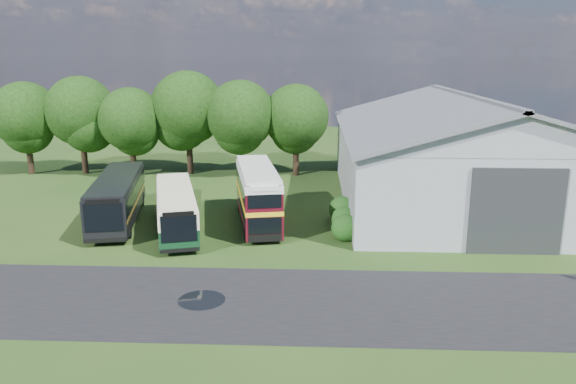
{
  "coord_description": "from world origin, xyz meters",
  "views": [
    {
      "loc": [
        3.58,
        -26.78,
        11.15
      ],
      "look_at": [
        2.01,
        8.0,
        2.49
      ],
      "focal_mm": 35.0,
      "sensor_mm": 36.0,
      "label": 1
    }
  ],
  "objects_px": {
    "storage_shed": "(463,147)",
    "bus_maroon_double": "(258,196)",
    "bus_dark_single": "(118,198)",
    "bus_green_single": "(176,209)"
  },
  "relations": [
    {
      "from": "storage_shed",
      "to": "bus_maroon_double",
      "type": "height_order",
      "value": "storage_shed"
    },
    {
      "from": "storage_shed",
      "to": "bus_maroon_double",
      "type": "xyz_separation_m",
      "value": [
        -15.05,
        -6.92,
        -2.23
      ]
    },
    {
      "from": "storage_shed",
      "to": "bus_green_single",
      "type": "distance_m",
      "value": 22.07
    },
    {
      "from": "bus_maroon_double",
      "to": "bus_dark_single",
      "type": "xyz_separation_m",
      "value": [
        -9.54,
        0.28,
        -0.31
      ]
    },
    {
      "from": "bus_dark_single",
      "to": "bus_green_single",
      "type": "bearing_deg",
      "value": -34.92
    },
    {
      "from": "storage_shed",
      "to": "bus_dark_single",
      "type": "distance_m",
      "value": 25.6
    },
    {
      "from": "bus_green_single",
      "to": "bus_dark_single",
      "type": "relative_size",
      "value": 0.9
    },
    {
      "from": "bus_green_single",
      "to": "bus_dark_single",
      "type": "xyz_separation_m",
      "value": [
        -4.45,
        1.97,
        0.16
      ]
    },
    {
      "from": "bus_green_single",
      "to": "bus_dark_single",
      "type": "distance_m",
      "value": 4.87
    },
    {
      "from": "storage_shed",
      "to": "bus_dark_single",
      "type": "relative_size",
      "value": 2.18
    }
  ]
}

